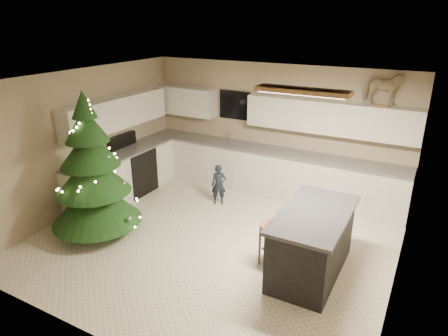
% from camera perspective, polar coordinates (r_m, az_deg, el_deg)
% --- Properties ---
extents(ground_plane, '(5.50, 5.50, 0.00)m').
position_cam_1_polar(ground_plane, '(6.70, -1.46, -10.18)').
color(ground_plane, silver).
extents(room_shell, '(5.52, 5.02, 2.61)m').
position_cam_1_polar(room_shell, '(5.98, -1.41, 4.29)').
color(room_shell, tan).
rests_on(room_shell, ground_plane).
extents(cabinetry, '(5.50, 3.20, 2.00)m').
position_cam_1_polar(cabinetry, '(8.08, -1.26, 1.40)').
color(cabinetry, silver).
rests_on(cabinetry, ground_plane).
extents(island, '(0.90, 1.70, 0.95)m').
position_cam_1_polar(island, '(5.84, 12.45, -10.33)').
color(island, black).
rests_on(island, ground_plane).
extents(bar_stool, '(0.33, 0.33, 0.63)m').
position_cam_1_polar(bar_stool, '(5.95, 6.68, -9.34)').
color(bar_stool, brown).
rests_on(bar_stool, ground_plane).
extents(christmas_tree, '(1.52, 1.47, 2.43)m').
position_cam_1_polar(christmas_tree, '(6.82, -18.26, -1.36)').
color(christmas_tree, '#3F2816').
rests_on(christmas_tree, ground_plane).
extents(toddler, '(0.34, 0.31, 0.79)m').
position_cam_1_polar(toddler, '(7.74, -0.75, -2.41)').
color(toddler, black).
rests_on(toddler, ground_plane).
extents(rocking_horse, '(0.70, 0.38, 0.59)m').
position_cam_1_polar(rocking_horse, '(7.42, 21.74, 10.52)').
color(rocking_horse, brown).
rests_on(rocking_horse, cabinetry).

